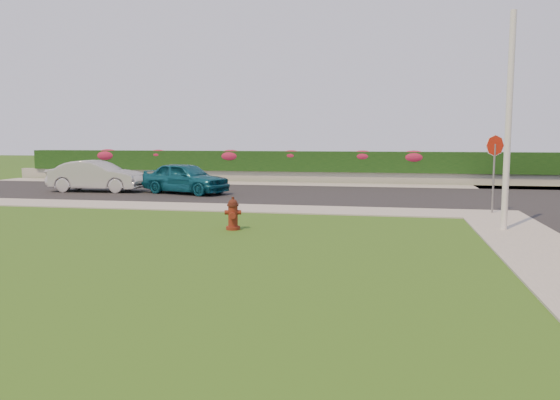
% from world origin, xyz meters
% --- Properties ---
extents(ground, '(120.00, 120.00, 0.00)m').
position_xyz_m(ground, '(0.00, 0.00, 0.00)').
color(ground, black).
rests_on(ground, ground).
extents(street_far, '(26.00, 8.00, 0.04)m').
position_xyz_m(street_far, '(-5.00, 14.00, 0.02)').
color(street_far, black).
rests_on(street_far, ground).
extents(sidewalk_far, '(24.00, 2.00, 0.04)m').
position_xyz_m(sidewalk_far, '(-6.00, 9.00, 0.02)').
color(sidewalk_far, gray).
rests_on(sidewalk_far, ground).
extents(curb_corner, '(2.00, 2.00, 0.04)m').
position_xyz_m(curb_corner, '(7.00, 9.00, 0.02)').
color(curb_corner, gray).
rests_on(curb_corner, ground).
extents(sidewalk_beyond, '(34.00, 2.00, 0.04)m').
position_xyz_m(sidewalk_beyond, '(-1.00, 19.00, 0.02)').
color(sidewalk_beyond, gray).
rests_on(sidewalk_beyond, ground).
extents(retaining_wall, '(34.00, 0.40, 0.60)m').
position_xyz_m(retaining_wall, '(-1.00, 20.50, 0.30)').
color(retaining_wall, gray).
rests_on(retaining_wall, ground).
extents(hedge, '(32.00, 0.90, 1.10)m').
position_xyz_m(hedge, '(-1.00, 20.60, 1.15)').
color(hedge, black).
rests_on(hedge, retaining_wall).
extents(fire_hydrant, '(0.45, 0.43, 0.87)m').
position_xyz_m(fire_hydrant, '(-0.26, 4.78, 0.41)').
color(fire_hydrant, '#571B0D').
rests_on(fire_hydrant, ground).
extents(sedan_teal, '(4.24, 2.75, 1.34)m').
position_xyz_m(sedan_teal, '(-4.80, 13.18, 0.71)').
color(sedan_teal, '#0C4B5F').
rests_on(sedan_teal, street_far).
extents(sedan_silver, '(4.25, 1.67, 1.38)m').
position_xyz_m(sedan_silver, '(-9.04, 13.29, 0.73)').
color(sedan_silver, '#AAADB2').
rests_on(sedan_silver, street_far).
extents(utility_pole, '(0.16, 0.16, 5.60)m').
position_xyz_m(utility_pole, '(6.74, 5.94, 2.80)').
color(utility_pole, silver).
rests_on(utility_pole, ground).
extents(stop_sign, '(0.61, 0.34, 2.53)m').
position_xyz_m(stop_sign, '(7.05, 9.30, 1.87)').
color(stop_sign, slate).
rests_on(stop_sign, ground).
extents(flower_clump_a, '(1.48, 0.95, 0.74)m').
position_xyz_m(flower_clump_a, '(-12.40, 20.50, 1.41)').
color(flower_clump_a, '#AF1E40').
rests_on(flower_clump_a, hedge).
extents(flower_clump_b, '(1.14, 0.73, 0.57)m').
position_xyz_m(flower_clump_b, '(-9.24, 20.50, 1.47)').
color(flower_clump_b, '#AF1E40').
rests_on(flower_clump_b, hedge).
extents(flower_clump_c, '(1.42, 0.91, 0.71)m').
position_xyz_m(flower_clump_c, '(-4.91, 20.50, 1.42)').
color(flower_clump_c, '#AF1E40').
rests_on(flower_clump_c, hedge).
extents(flower_clump_d, '(1.17, 0.75, 0.58)m').
position_xyz_m(flower_clump_d, '(-1.46, 20.50, 1.47)').
color(flower_clump_d, '#AF1E40').
rests_on(flower_clump_d, hedge).
extents(flower_clump_e, '(1.25, 0.81, 0.63)m').
position_xyz_m(flower_clump_e, '(2.41, 20.50, 1.45)').
color(flower_clump_e, '#AF1E40').
rests_on(flower_clump_e, hedge).
extents(flower_clump_f, '(1.42, 0.91, 0.71)m').
position_xyz_m(flower_clump_f, '(5.06, 20.50, 1.42)').
color(flower_clump_f, '#AF1E40').
rests_on(flower_clump_f, hedge).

